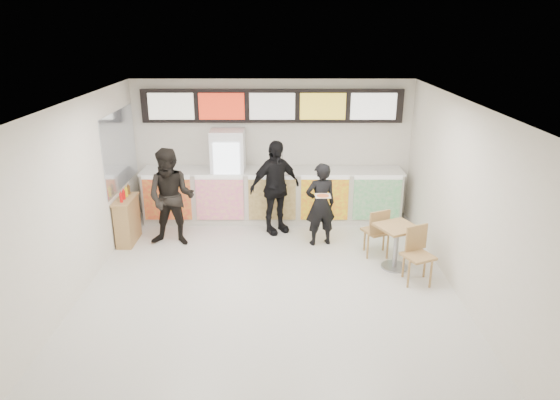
{
  "coord_description": "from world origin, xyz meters",
  "views": [
    {
      "loc": [
        0.18,
        -7.13,
        4.09
      ],
      "look_at": [
        0.17,
        1.2,
        1.13
      ],
      "focal_mm": 32.0,
      "sensor_mm": 36.0,
      "label": 1
    }
  ],
  "objects_px": {
    "condiment_ledge": "(127,220)",
    "customer_left": "(171,198)",
    "customer_main": "(320,204)",
    "customer_mid": "(275,187)",
    "service_counter": "(272,195)",
    "drinks_fridge": "(229,176)",
    "cafe_table": "(397,239)"
  },
  "relations": [
    {
      "from": "condiment_ledge",
      "to": "drinks_fridge",
      "type": "bearing_deg",
      "value": 32.37
    },
    {
      "from": "customer_main",
      "to": "cafe_table",
      "type": "bearing_deg",
      "value": 126.54
    },
    {
      "from": "customer_main",
      "to": "condiment_ledge",
      "type": "height_order",
      "value": "customer_main"
    },
    {
      "from": "service_counter",
      "to": "customer_left",
      "type": "relative_size",
      "value": 2.91
    },
    {
      "from": "condiment_ledge",
      "to": "customer_main",
      "type": "bearing_deg",
      "value": -1.26
    },
    {
      "from": "service_counter",
      "to": "customer_main",
      "type": "xyz_separation_m",
      "value": [
        0.94,
        -1.26,
        0.25
      ]
    },
    {
      "from": "drinks_fridge",
      "to": "customer_left",
      "type": "relative_size",
      "value": 1.05
    },
    {
      "from": "drinks_fridge",
      "to": "customer_left",
      "type": "distance_m",
      "value": 1.61
    },
    {
      "from": "drinks_fridge",
      "to": "customer_mid",
      "type": "xyz_separation_m",
      "value": [
        1.0,
        -0.67,
        -0.04
      ]
    },
    {
      "from": "customer_left",
      "to": "cafe_table",
      "type": "relative_size",
      "value": 1.16
    },
    {
      "from": "drinks_fridge",
      "to": "condiment_ledge",
      "type": "xyz_separation_m",
      "value": [
        -1.89,
        -1.19,
        -0.54
      ]
    },
    {
      "from": "service_counter",
      "to": "customer_mid",
      "type": "distance_m",
      "value": 0.76
    },
    {
      "from": "customer_mid",
      "to": "service_counter",
      "type": "bearing_deg",
      "value": 63.58
    },
    {
      "from": "cafe_table",
      "to": "customer_main",
      "type": "bearing_deg",
      "value": 116.24
    },
    {
      "from": "customer_left",
      "to": "customer_mid",
      "type": "xyz_separation_m",
      "value": [
        1.97,
        0.61,
        0.01
      ]
    },
    {
      "from": "condiment_ledge",
      "to": "cafe_table",
      "type": "bearing_deg",
      "value": -12.31
    },
    {
      "from": "condiment_ledge",
      "to": "customer_left",
      "type": "bearing_deg",
      "value": -5.36
    },
    {
      "from": "drinks_fridge",
      "to": "customer_left",
      "type": "xyz_separation_m",
      "value": [
        -0.97,
        -1.28,
        -0.05
      ]
    },
    {
      "from": "customer_mid",
      "to": "cafe_table",
      "type": "distance_m",
      "value": 2.71
    },
    {
      "from": "customer_mid",
      "to": "condiment_ledge",
      "type": "relative_size",
      "value": 1.78
    },
    {
      "from": "service_counter",
      "to": "customer_main",
      "type": "height_order",
      "value": "customer_main"
    },
    {
      "from": "service_counter",
      "to": "cafe_table",
      "type": "height_order",
      "value": "service_counter"
    },
    {
      "from": "drinks_fridge",
      "to": "cafe_table",
      "type": "distance_m",
      "value": 3.91
    },
    {
      "from": "service_counter",
      "to": "customer_left",
      "type": "height_order",
      "value": "customer_left"
    },
    {
      "from": "customer_main",
      "to": "customer_mid",
      "type": "bearing_deg",
      "value": -49.4
    },
    {
      "from": "drinks_fridge",
      "to": "customer_main",
      "type": "bearing_deg",
      "value": -34.24
    },
    {
      "from": "service_counter",
      "to": "customer_left",
      "type": "bearing_deg",
      "value": -146.47
    },
    {
      "from": "customer_main",
      "to": "customer_left",
      "type": "distance_m",
      "value": 2.85
    },
    {
      "from": "customer_left",
      "to": "customer_mid",
      "type": "relative_size",
      "value": 0.99
    },
    {
      "from": "drinks_fridge",
      "to": "customer_mid",
      "type": "bearing_deg",
      "value": -33.73
    },
    {
      "from": "customer_main",
      "to": "customer_mid",
      "type": "distance_m",
      "value": 1.08
    },
    {
      "from": "customer_main",
      "to": "service_counter",
      "type": "bearing_deg",
      "value": -67.84
    }
  ]
}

